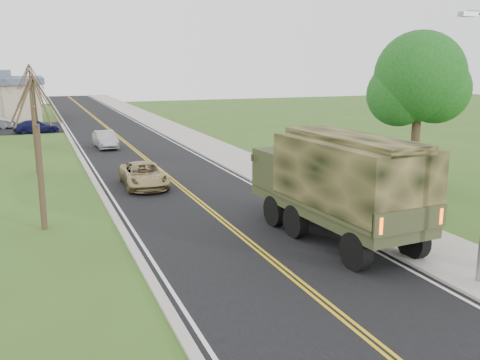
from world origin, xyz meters
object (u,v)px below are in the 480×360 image
military_truck (338,180)px  sedan_silver (105,140)px  pickup_navy (377,172)px  suv_champagne (144,175)px

military_truck → sedan_silver: military_truck is taller
pickup_navy → suv_champagne: bearing=89.2°
suv_champagne → pickup_navy: pickup_navy is taller
suv_champagne → pickup_navy: bearing=-17.3°
military_truck → pickup_navy: military_truck is taller
military_truck → suv_champagne: bearing=109.2°
sedan_silver → pickup_navy: pickup_navy is taller
military_truck → sedan_silver: size_ratio=2.07×
suv_champagne → sedan_silver: size_ratio=1.16×
suv_champagne → sedan_silver: (-0.12, 14.27, 0.01)m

